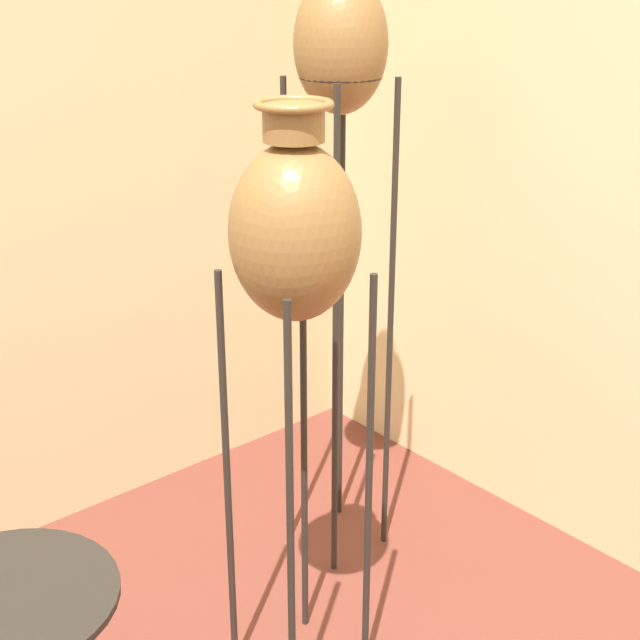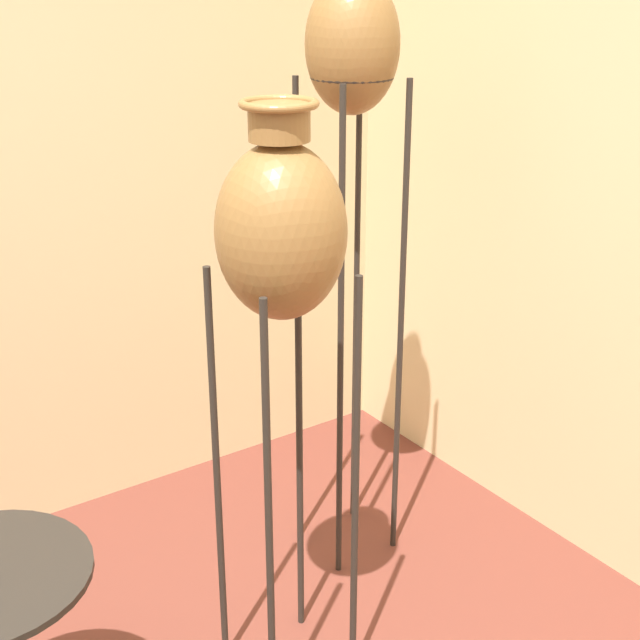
% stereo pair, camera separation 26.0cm
% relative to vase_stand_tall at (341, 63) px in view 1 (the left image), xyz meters
% --- Properties ---
extents(vase_stand_tall, '(0.28, 0.28, 2.04)m').
position_rel_vase_stand_tall_xyz_m(vase_stand_tall, '(0.00, 0.00, 0.00)').
color(vase_stand_tall, '#28231E').
rests_on(vase_stand_tall, ground_plane).
extents(vase_stand_medium, '(0.33, 0.33, 1.67)m').
position_rel_vase_stand_tall_xyz_m(vase_stand_medium, '(-0.52, -0.41, -0.35)').
color(vase_stand_medium, '#28231E').
rests_on(vase_stand_medium, ground_plane).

